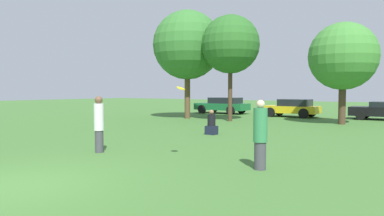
# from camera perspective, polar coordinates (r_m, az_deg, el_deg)

# --- Properties ---
(ground_plane) EXTENTS (120.00, 120.00, 0.00)m
(ground_plane) POSITION_cam_1_polar(r_m,az_deg,el_deg) (8.15, -26.59, -11.17)
(ground_plane) COLOR #3D6B2D
(person_thrower) EXTENTS (0.31, 0.31, 1.76)m
(person_thrower) POSITION_cam_1_polar(r_m,az_deg,el_deg) (11.34, -14.81, -2.45)
(person_thrower) COLOR #3F3F47
(person_thrower) RESTS_ON ground
(person_catcher) EXTENTS (0.34, 0.34, 1.70)m
(person_catcher) POSITION_cam_1_polar(r_m,az_deg,el_deg) (8.76, 10.97, -4.26)
(person_catcher) COLOR #3F3F47
(person_catcher) RESTS_ON ground
(frisbee) EXTENTS (0.24, 0.24, 0.12)m
(frisbee) POSITION_cam_1_polar(r_m,az_deg,el_deg) (9.65, -1.82, 3.20)
(frisbee) COLOR yellow
(bystander_sitting) EXTENTS (0.47, 0.39, 1.09)m
(bystander_sitting) POSITION_cam_1_polar(r_m,az_deg,el_deg) (15.50, 3.16, -2.68)
(bystander_sitting) COLOR #191E33
(bystander_sitting) RESTS_ON ground
(tree_0) EXTENTS (4.71, 4.71, 7.39)m
(tree_0) POSITION_cam_1_polar(r_m,az_deg,el_deg) (24.46, -0.76, 10.10)
(tree_0) COLOR brown
(tree_0) RESTS_ON ground
(tree_1) EXTENTS (3.66, 3.66, 6.65)m
(tree_1) POSITION_cam_1_polar(r_m,az_deg,el_deg) (22.50, 6.22, 10.16)
(tree_1) COLOR #473323
(tree_1) RESTS_ON ground
(tree_2) EXTENTS (3.82, 3.82, 5.78)m
(tree_2) POSITION_cam_1_polar(r_m,az_deg,el_deg) (21.86, 23.23, 7.65)
(tree_2) COLOR #473323
(tree_2) RESTS_ON ground
(parked_car_green) EXTENTS (4.46, 2.13, 1.34)m
(parked_car_green) POSITION_cam_1_polar(r_m,az_deg,el_deg) (29.65, 4.98, 0.49)
(parked_car_green) COLOR #196633
(parked_car_green) RESTS_ON ground
(parked_car_yellow) EXTENTS (3.93, 2.00, 1.30)m
(parked_car_yellow) POSITION_cam_1_polar(r_m,az_deg,el_deg) (26.69, 15.87, 0.06)
(parked_car_yellow) COLOR gold
(parked_car_yellow) RESTS_ON ground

